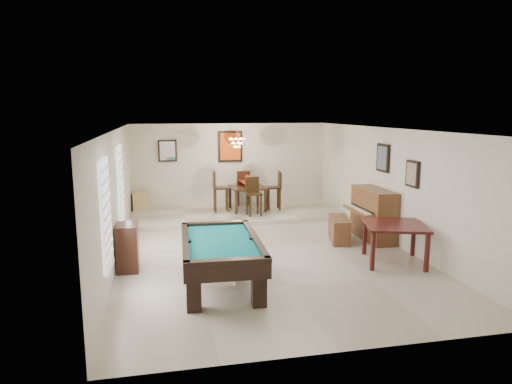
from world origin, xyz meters
name	(u,v)px	position (x,y,z in m)	size (l,w,h in m)	color
ground_plane	(262,248)	(0.00, 0.00, -0.01)	(6.00, 9.00, 0.02)	beige
wall_back	(230,166)	(0.00, 4.50, 1.30)	(6.00, 0.04, 2.60)	silver
wall_front	(343,253)	(0.00, -4.50, 1.30)	(6.00, 0.04, 2.60)	silver
wall_left	(117,195)	(-3.00, 0.00, 1.30)	(0.04, 9.00, 2.60)	silver
wall_right	(390,185)	(3.00, 0.00, 1.30)	(0.04, 9.00, 2.60)	silver
ceiling	(262,129)	(0.00, 0.00, 2.60)	(6.00, 9.00, 0.04)	white
dining_step	(237,213)	(0.00, 3.25, 0.06)	(6.00, 2.50, 0.12)	beige
window_left_front	(106,214)	(-2.97, -2.20, 1.40)	(0.06, 1.00, 1.70)	white
window_left_rear	(121,186)	(-2.97, 0.60, 1.40)	(0.06, 1.00, 1.70)	white
pool_table	(221,263)	(-1.16, -1.97, 0.40)	(1.29, 2.39, 0.80)	black
square_table	(394,243)	(2.36, -1.49, 0.40)	(1.15, 1.15, 0.79)	#340E0D
upright_piano	(368,214)	(2.58, 0.17, 0.60)	(0.81, 1.44, 1.20)	brown
piano_bench	(339,230)	(1.87, 0.16, 0.28)	(0.39, 1.00, 0.56)	brown
apothecary_chest	(128,247)	(-2.78, -0.85, 0.45)	(0.40, 0.59, 0.89)	black
dining_table	(247,196)	(0.33, 3.39, 0.53)	(0.98, 0.98, 0.81)	black
flower_vase	(247,179)	(0.33, 3.39, 1.05)	(0.13, 0.13, 0.23)	#AD2A0E
dining_chair_south	(254,197)	(0.37, 2.64, 0.65)	(0.39, 0.39, 1.06)	black
dining_chair_north	(243,188)	(0.32, 4.13, 0.66)	(0.40, 0.40, 1.08)	black
dining_chair_west	(221,191)	(-0.45, 3.37, 0.71)	(0.44, 0.44, 1.18)	black
dining_chair_east	(273,190)	(1.10, 3.35, 0.68)	(0.41, 0.41, 1.11)	black
corner_bench	(140,201)	(-2.74, 4.15, 0.37)	(0.45, 0.56, 0.50)	tan
chandelier	(237,139)	(0.00, 3.20, 2.20)	(0.44, 0.44, 0.60)	#FFE5B2
back_painting	(230,146)	(0.00, 4.46, 1.90)	(0.75, 0.06, 0.95)	#D84C14
back_mirror	(167,151)	(-1.90, 4.46, 1.80)	(0.55, 0.06, 0.65)	white
right_picture_upper	(383,158)	(2.96, 0.30, 1.90)	(0.06, 0.55, 0.65)	slate
right_picture_lower	(413,174)	(2.96, -1.00, 1.70)	(0.06, 0.45, 0.55)	gray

